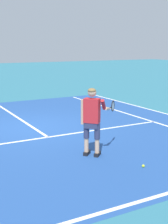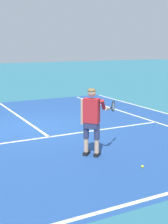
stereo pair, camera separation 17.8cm
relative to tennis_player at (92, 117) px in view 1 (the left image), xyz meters
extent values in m
plane|color=teal|center=(-0.37, 3.44, -0.99)|extent=(80.00, 80.00, 0.00)
cube|color=#234C93|center=(-0.37, 2.96, -0.99)|extent=(10.98, 11.33, 0.00)
cube|color=white|center=(-0.37, -2.50, -0.99)|extent=(10.98, 0.10, 0.01)
cube|color=white|center=(-0.37, 2.03, -0.99)|extent=(8.23, 0.10, 0.01)
cube|color=white|center=(-0.37, 5.23, -0.99)|extent=(0.10, 6.40, 0.01)
cube|color=white|center=(3.75, 2.96, -0.99)|extent=(0.10, 10.93, 0.01)
cube|color=white|center=(5.12, 2.96, -0.99)|extent=(0.10, 10.93, 0.01)
cube|color=black|center=(-0.09, 0.12, -0.94)|extent=(0.28, 0.27, 0.09)
cube|color=black|center=(0.10, -0.09, -0.94)|extent=(0.28, 0.27, 0.09)
cylinder|color=tan|center=(-0.12, 0.09, -0.72)|extent=(0.11, 0.11, 0.36)
cylinder|color=#2D3351|center=(-0.12, 0.09, -0.33)|extent=(0.14, 0.14, 0.41)
cylinder|color=tan|center=(0.07, -0.12, -0.72)|extent=(0.11, 0.11, 0.36)
cylinder|color=#2D3351|center=(0.07, -0.12, -0.33)|extent=(0.14, 0.14, 0.41)
cube|color=#2D3351|center=(-0.03, -0.01, -0.17)|extent=(0.38, 0.39, 0.20)
cube|color=red|center=(-0.03, -0.01, 0.17)|extent=(0.42, 0.43, 0.60)
cylinder|color=tan|center=(-0.19, 0.16, 0.12)|extent=(0.09, 0.09, 0.62)
cylinder|color=red|center=(0.22, -0.15, 0.32)|extent=(0.25, 0.24, 0.29)
cylinder|color=tan|center=(0.40, -0.04, 0.18)|extent=(0.27, 0.26, 0.14)
sphere|color=tan|center=(-0.02, -0.01, 0.62)|extent=(0.21, 0.21, 0.21)
ellipsoid|color=olive|center=(-0.03, -0.02, 0.67)|extent=(0.28, 0.28, 0.12)
cylinder|color=#232326|center=(0.57, 0.10, 0.15)|extent=(0.17, 0.16, 0.03)
cylinder|color=black|center=(0.68, 0.20, 0.15)|extent=(0.09, 0.09, 0.02)
torus|color=black|center=(0.82, 0.33, 0.15)|extent=(0.24, 0.22, 0.30)
cylinder|color=silver|center=(0.82, 0.33, 0.15)|extent=(0.19, 0.17, 0.25)
sphere|color=#CCE02D|center=(0.61, -1.26, -0.96)|extent=(0.07, 0.07, 0.07)
sphere|color=#CCE02D|center=(0.08, 0.44, -0.96)|extent=(0.07, 0.07, 0.07)
camera|label=1|loc=(-3.85, -6.56, 1.73)|focal=50.80mm
camera|label=2|loc=(-3.69, -6.64, 1.73)|focal=50.80mm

